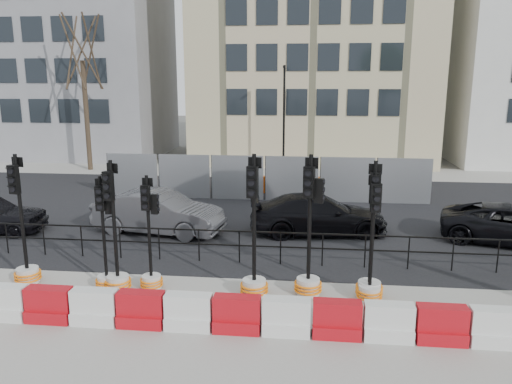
# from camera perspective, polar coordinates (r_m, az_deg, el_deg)

# --- Properties ---
(ground) EXTENTS (120.00, 120.00, 0.00)m
(ground) POSITION_cam_1_polar(r_m,az_deg,el_deg) (13.66, -2.63, -9.93)
(ground) COLOR #51514C
(ground) RESTS_ON ground
(sidewalk_near) EXTENTS (40.00, 6.00, 0.02)m
(sidewalk_near) POSITION_cam_1_polar(r_m,az_deg,el_deg) (11.00, -5.13, -15.87)
(sidewalk_near) COLOR gray
(sidewalk_near) RESTS_ON ground
(road) EXTENTS (40.00, 14.00, 0.03)m
(road) POSITION_cam_1_polar(r_m,az_deg,el_deg) (20.24, 0.43, -2.26)
(road) COLOR black
(road) RESTS_ON ground
(sidewalk_far) EXTENTS (40.00, 4.00, 0.02)m
(sidewalk_far) POSITION_cam_1_polar(r_m,az_deg,el_deg) (29.00, 2.25, 2.33)
(sidewalk_far) COLOR gray
(sidewalk_far) RESTS_ON ground
(building_grey) EXTENTS (11.00, 9.06, 14.00)m
(building_grey) POSITION_cam_1_polar(r_m,az_deg,el_deg) (38.00, -19.25, 14.71)
(building_grey) COLOR gray
(building_grey) RESTS_ON ground
(building_cream) EXTENTS (15.00, 10.06, 18.00)m
(building_cream) POSITION_cam_1_polar(r_m,az_deg,el_deg) (34.63, 6.63, 18.89)
(building_cream) COLOR #B8B286
(building_cream) RESTS_ON ground
(kerb_railing) EXTENTS (18.00, 0.04, 1.00)m
(kerb_railing) POSITION_cam_1_polar(r_m,az_deg,el_deg) (14.53, -1.92, -5.61)
(kerb_railing) COLOR black
(kerb_railing) RESTS_ON ground
(heras_fencing) EXTENTS (14.33, 1.72, 2.00)m
(heras_fencing) POSITION_cam_1_polar(r_m,az_deg,el_deg) (22.76, -0.09, 1.24)
(heras_fencing) COLOR #919399
(heras_fencing) RESTS_ON ground
(lamp_post_far) EXTENTS (0.12, 0.56, 6.00)m
(lamp_post_far) POSITION_cam_1_polar(r_m,az_deg,el_deg) (27.54, 3.21, 8.50)
(lamp_post_far) COLOR black
(lamp_post_far) RESTS_ON ground
(tree_bare_far) EXTENTS (2.00, 2.00, 9.00)m
(tree_bare_far) POSITION_cam_1_polar(r_m,az_deg,el_deg) (30.85, -19.27, 14.67)
(tree_bare_far) COLOR #473828
(tree_bare_far) RESTS_ON ground
(barrier_row) EXTENTS (16.75, 0.50, 0.80)m
(barrier_row) POSITION_cam_1_polar(r_m,az_deg,el_deg) (11.01, -4.96, -13.75)
(barrier_row) COLOR red
(barrier_row) RESTS_ON ground
(traffic_signal_a) EXTENTS (0.68, 0.68, 3.44)m
(traffic_signal_a) POSITION_cam_1_polar(r_m,az_deg,el_deg) (14.47, -24.85, -6.82)
(traffic_signal_a) COLOR silver
(traffic_signal_a) RESTS_ON ground
(traffic_signal_b) EXTENTS (0.58, 0.58, 2.96)m
(traffic_signal_b) POSITION_cam_1_polar(r_m,az_deg,el_deg) (13.37, -16.77, -7.76)
(traffic_signal_b) COLOR silver
(traffic_signal_b) RESTS_ON ground
(traffic_signal_c) EXTENTS (0.66, 0.66, 3.37)m
(traffic_signal_c) POSITION_cam_1_polar(r_m,az_deg,el_deg) (13.16, -15.65, -8.06)
(traffic_signal_c) COLOR silver
(traffic_signal_c) RESTS_ON ground
(traffic_signal_d) EXTENTS (0.59, 0.59, 2.97)m
(traffic_signal_d) POSITION_cam_1_polar(r_m,az_deg,el_deg) (13.08, -11.93, -7.92)
(traffic_signal_d) COLOR silver
(traffic_signal_d) RESTS_ON ground
(traffic_signal_e) EXTENTS (0.70, 0.70, 3.57)m
(traffic_signal_e) POSITION_cam_1_polar(r_m,az_deg,el_deg) (12.39, -0.24, -8.70)
(traffic_signal_e) COLOR silver
(traffic_signal_e) RESTS_ON ground
(traffic_signal_f) EXTENTS (0.70, 0.70, 3.54)m
(traffic_signal_f) POSITION_cam_1_polar(r_m,az_deg,el_deg) (12.49, 6.06, -8.06)
(traffic_signal_f) COLOR silver
(traffic_signal_f) RESTS_ON ground
(traffic_signal_g) EXTENTS (0.67, 0.67, 3.42)m
(traffic_signal_g) POSITION_cam_1_polar(r_m,az_deg,el_deg) (12.63, 12.91, -8.76)
(traffic_signal_g) COLOR silver
(traffic_signal_g) RESTS_ON ground
(traffic_signal_h) EXTENTS (0.63, 0.63, 3.18)m
(traffic_signal_h) POSITION_cam_1_polar(r_m,az_deg,el_deg) (12.47, 12.95, -9.28)
(traffic_signal_h) COLOR silver
(traffic_signal_h) RESTS_ON ground
(car_b) EXTENTS (2.96, 5.00, 1.49)m
(car_b) POSITION_cam_1_polar(r_m,az_deg,el_deg) (17.66, -11.08, -2.31)
(car_b) COLOR #414246
(car_b) RESTS_ON ground
(car_c) EXTENTS (3.26, 5.28, 1.38)m
(car_c) POSITION_cam_1_polar(r_m,az_deg,el_deg) (17.44, 7.13, -2.55)
(car_c) COLOR black
(car_c) RESTS_ON ground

